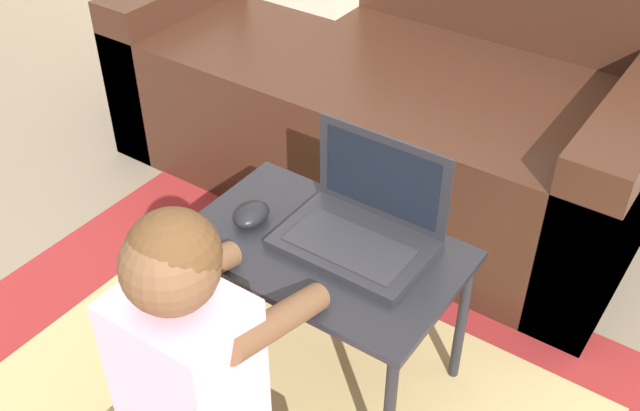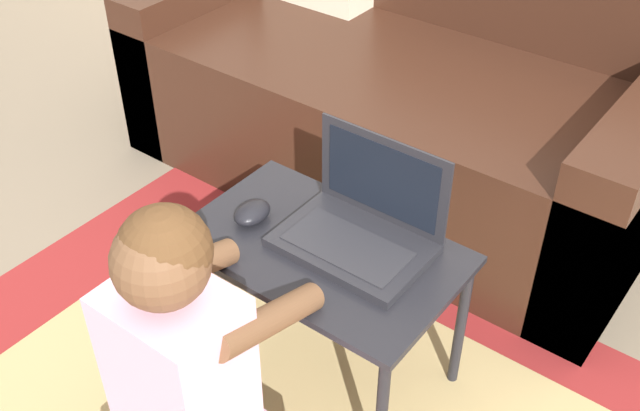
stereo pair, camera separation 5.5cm
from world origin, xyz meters
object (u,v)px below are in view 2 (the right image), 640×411
(couch, at_px, (402,92))
(laptop_desk, at_px, (321,263))
(laptop, at_px, (360,229))
(person_seated, at_px, (185,380))
(computer_mouse, at_px, (252,213))

(couch, height_order, laptop_desk, couch)
(laptop, distance_m, person_seated, 0.47)
(couch, bearing_deg, person_seated, -76.43)
(laptop_desk, distance_m, laptop, 0.12)
(laptop_desk, xyz_separation_m, person_seated, (-0.02, -0.39, -0.02))
(couch, relative_size, computer_mouse, 17.39)
(laptop, xyz_separation_m, person_seated, (-0.08, -0.45, -0.11))
(laptop, distance_m, computer_mouse, 0.24)
(computer_mouse, distance_m, person_seated, 0.41)
(laptop, height_order, computer_mouse, laptop)
(laptop_desk, relative_size, laptop, 1.87)
(couch, height_order, person_seated, couch)
(laptop, xyz_separation_m, computer_mouse, (-0.23, -0.08, -0.02))
(laptop, bearing_deg, person_seated, -100.04)
(laptop_desk, xyz_separation_m, laptop, (0.06, 0.06, 0.08))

